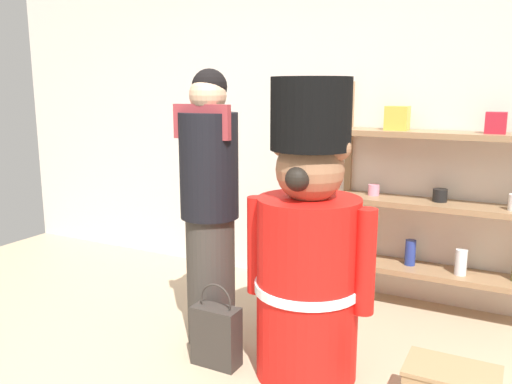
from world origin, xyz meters
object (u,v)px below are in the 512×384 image
(merchandise_shelf, at_px, (438,201))
(teddy_bear_guard, at_px, (308,251))
(person_shopper, at_px, (210,206))
(shopping_bag, at_px, (216,335))

(merchandise_shelf, distance_m, teddy_bear_guard, 1.29)
(teddy_bear_guard, height_order, person_shopper, person_shopper)
(person_shopper, distance_m, shopping_bag, 0.76)
(merchandise_shelf, xyz_separation_m, person_shopper, (-1.16, -1.10, 0.07))
(merchandise_shelf, height_order, shopping_bag, merchandise_shelf)
(person_shopper, relative_size, shopping_bag, 3.42)
(teddy_bear_guard, height_order, shopping_bag, teddy_bear_guard)
(merchandise_shelf, height_order, teddy_bear_guard, teddy_bear_guard)
(teddy_bear_guard, xyz_separation_m, person_shopper, (-0.68, 0.09, 0.16))
(person_shopper, xyz_separation_m, shopping_bag, (0.19, -0.24, -0.69))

